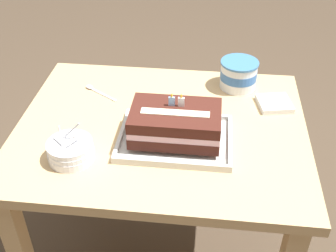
{
  "coord_description": "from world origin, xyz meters",
  "views": [
    {
      "loc": [
        0.16,
        -1.17,
        1.65
      ],
      "look_at": [
        0.03,
        -0.04,
        0.8
      ],
      "focal_mm": 45.82,
      "sensor_mm": 36.0,
      "label": 1
    }
  ],
  "objects_px": {
    "birthday_cake": "(175,123)",
    "napkin_pile": "(274,104)",
    "ice_cream_tub": "(239,74)",
    "serving_spoon_near_tray": "(94,89)",
    "foil_tray": "(175,139)",
    "bowl_stack": "(71,151)"
  },
  "relations": [
    {
      "from": "birthday_cake",
      "to": "serving_spoon_near_tray",
      "type": "distance_m",
      "value": 0.44
    },
    {
      "from": "foil_tray",
      "to": "serving_spoon_near_tray",
      "type": "bearing_deg",
      "value": 141.18
    },
    {
      "from": "foil_tray",
      "to": "birthday_cake",
      "type": "bearing_deg",
      "value": 90.0
    },
    {
      "from": "serving_spoon_near_tray",
      "to": "napkin_pile",
      "type": "xyz_separation_m",
      "value": [
        0.68,
        -0.03,
        0.01
      ]
    },
    {
      "from": "foil_tray",
      "to": "birthday_cake",
      "type": "height_order",
      "value": "birthday_cake"
    },
    {
      "from": "serving_spoon_near_tray",
      "to": "napkin_pile",
      "type": "height_order",
      "value": "napkin_pile"
    },
    {
      "from": "birthday_cake",
      "to": "napkin_pile",
      "type": "distance_m",
      "value": 0.42
    },
    {
      "from": "ice_cream_tub",
      "to": "napkin_pile",
      "type": "relative_size",
      "value": 1.06
    },
    {
      "from": "serving_spoon_near_tray",
      "to": "bowl_stack",
      "type": "bearing_deg",
      "value": -85.65
    },
    {
      "from": "ice_cream_tub",
      "to": "napkin_pile",
      "type": "height_order",
      "value": "ice_cream_tub"
    },
    {
      "from": "foil_tray",
      "to": "birthday_cake",
      "type": "xyz_separation_m",
      "value": [
        -0.0,
        0.0,
        0.07
      ]
    },
    {
      "from": "foil_tray",
      "to": "ice_cream_tub",
      "type": "distance_m",
      "value": 0.42
    },
    {
      "from": "bowl_stack",
      "to": "napkin_pile",
      "type": "height_order",
      "value": "bowl_stack"
    },
    {
      "from": "birthday_cake",
      "to": "serving_spoon_near_tray",
      "type": "bearing_deg",
      "value": 141.18
    },
    {
      "from": "foil_tray",
      "to": "birthday_cake",
      "type": "relative_size",
      "value": 1.29
    },
    {
      "from": "birthday_cake",
      "to": "bowl_stack",
      "type": "distance_m",
      "value": 0.34
    },
    {
      "from": "bowl_stack",
      "to": "ice_cream_tub",
      "type": "relative_size",
      "value": 1.0
    },
    {
      "from": "birthday_cake",
      "to": "napkin_pile",
      "type": "relative_size",
      "value": 2.1
    },
    {
      "from": "ice_cream_tub",
      "to": "serving_spoon_near_tray",
      "type": "bearing_deg",
      "value": -170.68
    },
    {
      "from": "birthday_cake",
      "to": "bowl_stack",
      "type": "height_order",
      "value": "birthday_cake"
    },
    {
      "from": "bowl_stack",
      "to": "foil_tray",
      "type": "bearing_deg",
      "value": 21.11
    },
    {
      "from": "foil_tray",
      "to": "serving_spoon_near_tray",
      "type": "height_order",
      "value": "foil_tray"
    }
  ]
}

